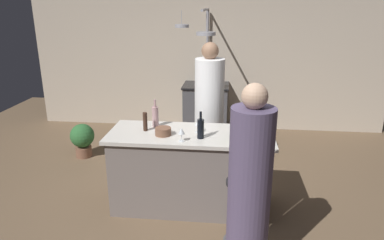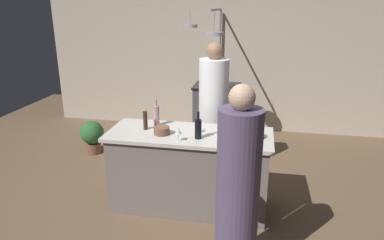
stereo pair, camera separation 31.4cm
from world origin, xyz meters
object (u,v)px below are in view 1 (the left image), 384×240
Objects in this scene: potted_plant at (83,138)px; wine_glass_by_chef at (181,132)px; guest_right at (249,191)px; wine_bottle_green at (233,128)px; wine_bottle_dark at (201,128)px; mixing_bowl_steel at (255,133)px; wine_glass_near_right_guest at (198,123)px; bar_stool_right at (239,209)px; chef at (209,116)px; mixing_bowl_wooden at (163,131)px; wine_bottle_white at (236,132)px; wine_bottle_rose at (155,116)px; pepper_mill at (145,122)px; stove_range at (206,109)px.

potted_plant is 2.36m from wine_glass_by_chef.
guest_right reaches higher than wine_bottle_green.
mixing_bowl_steel is at bearing 13.61° from wine_bottle_dark.
bar_stool_right is at bearing -55.03° from wine_glass_near_right_guest.
mixing_bowl_wooden is (-0.44, -0.92, 0.11)m from chef.
wine_glass_by_chef is at bearing 132.33° from guest_right.
wine_bottle_white is 0.79m from mixing_bowl_wooden.
wine_bottle_white reaches higher than bar_stool_right.
wine_bottle_rose is 0.32m from mixing_bowl_wooden.
wine_glass_by_chef is at bearing -149.66° from wine_bottle_dark.
pepper_mill reaches higher than potted_plant.
guest_right is 5.79× the size of wine_bottle_dark.
chef is 1.11m from wine_glass_by_chef.
potted_plant is (-2.32, 1.82, -0.08)m from bar_stool_right.
wine_bottle_white is 1.83× the size of mixing_bowl_wooden.
wine_glass_by_chef and wine_glass_near_right_guest have the same top height.
pepper_mill is at bearing -42.59° from potted_plant.
mixing_bowl_wooden is at bearing -96.40° from stove_range.
stove_range is 2.76m from wine_glass_by_chef.
chef is 6.17× the size of wine_bottle_dark.
chef reaches higher than bar_stool_right.
wine_bottle_rose reaches higher than wine_bottle_green.
chef is at bearing 104.67° from bar_stool_right.
chef is at bearing 64.68° from mixing_bowl_wooden.
wine_bottle_dark is 1.69× the size of mixing_bowl_wooden.
guest_right is 0.99m from mixing_bowl_steel.
chef is 12.27× the size of wine_glass_by_chef.
wine_glass_near_right_guest is (-0.45, 0.65, 0.63)m from bar_stool_right.
wine_glass_by_chef reaches higher than mixing_bowl_wooden.
wine_bottle_rose reaches higher than wine_bottle_white.
wine_bottle_rose is at bearing -36.89° from potted_plant.
pepper_mill is at bearing 164.85° from wine_bottle_white.
wine_bottle_dark is 1.99× the size of wine_glass_near_right_guest.
chef is 5.64× the size of wine_bottle_rose.
chef is 5.71× the size of wine_bottle_white.
wine_bottle_white reaches higher than wine_bottle_green.
wine_glass_by_chef is (0.44, -0.27, 0.00)m from pepper_mill.
wine_bottle_green is 0.75m from mixing_bowl_wooden.
pepper_mill is at bearing -101.75° from stove_range.
potted_plant is at bearing 169.21° from chef.
guest_right is 5.36× the size of wine_bottle_white.
guest_right is at bearing -42.14° from pepper_mill.
mixing_bowl_steel is at bearing -2.73° from wine_glass_near_right_guest.
chef reaches higher than pepper_mill.
bar_stool_right is 1.12m from mixing_bowl_wooden.
wine_bottle_dark reaches higher than pepper_mill.
wine_bottle_green is (0.96, -0.11, 0.00)m from pepper_mill.
wine_glass_by_chef is at bearing -31.59° from pepper_mill.
chef is 10.43× the size of mixing_bowl_wooden.
wine_glass_by_chef is at bearing -91.38° from stove_range.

